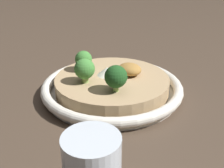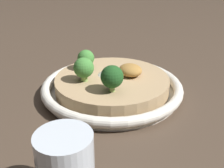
# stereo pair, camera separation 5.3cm
# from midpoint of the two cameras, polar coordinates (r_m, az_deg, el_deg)

# --- Properties ---
(ground_plane) EXTENTS (6.00, 6.00, 0.00)m
(ground_plane) POSITION_cam_midpoint_polar(r_m,az_deg,el_deg) (0.54, 2.81, -2.11)
(ground_plane) COLOR #47382B
(risotto_bowl) EXTENTS (0.27, 0.27, 0.04)m
(risotto_bowl) POSITION_cam_midpoint_polar(r_m,az_deg,el_deg) (0.54, 2.85, -0.53)
(risotto_bowl) COLOR silver
(risotto_bowl) RESTS_ON ground_plane
(cheese_sprinkle) EXTENTS (0.04, 0.04, 0.02)m
(cheese_sprinkle) POSITION_cam_midpoint_polar(r_m,az_deg,el_deg) (0.54, 1.98, 2.59)
(cheese_sprinkle) COLOR white
(cheese_sprinkle) RESTS_ON risotto_bowl
(crispy_onion_garnish) EXTENTS (0.05, 0.04, 0.02)m
(crispy_onion_garnish) POSITION_cam_midpoint_polar(r_m,az_deg,el_deg) (0.54, 6.63, 2.78)
(crispy_onion_garnish) COLOR #A37538
(crispy_onion_garnish) RESTS_ON risotto_bowl
(broccoli_right) EXTENTS (0.04, 0.04, 0.05)m
(broccoli_right) POSITION_cam_midpoint_polar(r_m,az_deg,el_deg) (0.47, 3.30, 1.36)
(broccoli_right) COLOR #84A856
(broccoli_right) RESTS_ON risotto_bowl
(broccoli_left) EXTENTS (0.03, 0.03, 0.04)m
(broccoli_left) POSITION_cam_midpoint_polar(r_m,az_deg,el_deg) (0.56, -2.59, 5.14)
(broccoli_left) COLOR #84A856
(broccoli_left) RESTS_ON risotto_bowl
(broccoli_front_left) EXTENTS (0.04, 0.04, 0.04)m
(broccoli_front_left) POSITION_cam_midpoint_polar(r_m,az_deg,el_deg) (0.50, -2.76, 3.17)
(broccoli_front_left) COLOR #84A856
(broccoli_front_left) RESTS_ON risotto_bowl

